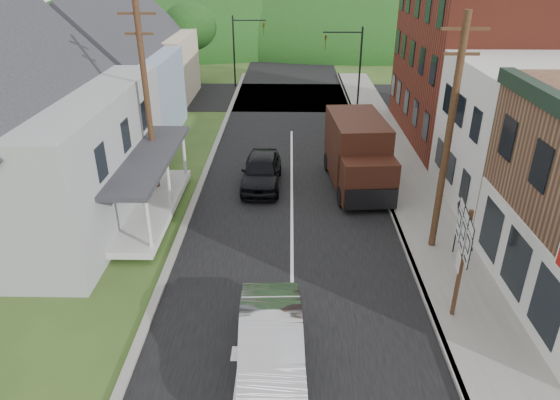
# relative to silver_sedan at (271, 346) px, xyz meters

# --- Properties ---
(ground) EXTENTS (120.00, 120.00, 0.00)m
(ground) POSITION_rel_silver_sedan_xyz_m (0.60, 3.15, -0.83)
(ground) COLOR #2D4719
(ground) RESTS_ON ground
(road) EXTENTS (9.00, 90.00, 0.02)m
(road) POSITION_rel_silver_sedan_xyz_m (0.60, 13.15, -0.83)
(road) COLOR black
(road) RESTS_ON ground
(cross_road) EXTENTS (60.00, 9.00, 0.02)m
(cross_road) POSITION_rel_silver_sedan_xyz_m (0.60, 30.15, -0.83)
(cross_road) COLOR black
(cross_road) RESTS_ON ground
(sidewalk_right) EXTENTS (2.80, 55.00, 0.15)m
(sidewalk_right) POSITION_rel_silver_sedan_xyz_m (6.50, 11.15, -0.76)
(sidewalk_right) COLOR slate
(sidewalk_right) RESTS_ON ground
(curb_right) EXTENTS (0.20, 55.00, 0.15)m
(curb_right) POSITION_rel_silver_sedan_xyz_m (5.15, 11.15, -0.76)
(curb_right) COLOR slate
(curb_right) RESTS_ON ground
(curb_left) EXTENTS (0.30, 55.00, 0.12)m
(curb_left) POSITION_rel_silver_sedan_xyz_m (-4.05, 11.15, -0.77)
(curb_left) COLOR slate
(curb_left) RESTS_ON ground
(storefront_white) EXTENTS (8.00, 7.00, 6.50)m
(storefront_white) POSITION_rel_silver_sedan_xyz_m (11.90, 10.65, 2.42)
(storefront_white) COLOR silver
(storefront_white) RESTS_ON ground
(storefront_red) EXTENTS (8.00, 12.00, 10.00)m
(storefront_red) POSITION_rel_silver_sedan_xyz_m (11.90, 20.15, 4.17)
(storefront_red) COLOR maroon
(storefront_red) RESTS_ON ground
(house_gray) EXTENTS (10.20, 12.24, 8.35)m
(house_gray) POSITION_rel_silver_sedan_xyz_m (-11.40, 9.15, 3.40)
(house_gray) COLOR #9A9C9F
(house_gray) RESTS_ON ground
(house_blue) EXTENTS (7.14, 8.16, 7.28)m
(house_blue) POSITION_rel_silver_sedan_xyz_m (-10.40, 20.15, 2.86)
(house_blue) COLOR #7C8EA9
(house_blue) RESTS_ON ground
(house_cream) EXTENTS (7.14, 8.16, 7.28)m
(house_cream) POSITION_rel_silver_sedan_xyz_m (-10.90, 29.15, 2.86)
(house_cream) COLOR beige
(house_cream) RESTS_ON ground
(utility_pole_right) EXTENTS (1.60, 0.26, 9.00)m
(utility_pole_right) POSITION_rel_silver_sedan_xyz_m (6.20, 6.65, 3.82)
(utility_pole_right) COLOR #472D19
(utility_pole_right) RESTS_ON ground
(utility_pole_left) EXTENTS (1.60, 0.26, 9.00)m
(utility_pole_left) POSITION_rel_silver_sedan_xyz_m (-5.90, 11.15, 3.82)
(utility_pole_left) COLOR #472D19
(utility_pole_left) RESTS_ON ground
(traffic_signal_right) EXTENTS (2.87, 0.20, 6.00)m
(traffic_signal_right) POSITION_rel_silver_sedan_xyz_m (4.90, 26.65, 2.92)
(traffic_signal_right) COLOR black
(traffic_signal_right) RESTS_ON ground
(traffic_signal_left) EXTENTS (2.87, 0.20, 6.00)m
(traffic_signal_left) POSITION_rel_silver_sedan_xyz_m (-3.70, 33.65, 2.92)
(traffic_signal_left) COLOR black
(traffic_signal_left) RESTS_ON ground
(tree_left_c) EXTENTS (5.80, 5.80, 8.41)m
(tree_left_c) POSITION_rel_silver_sedan_xyz_m (-18.40, 23.15, 5.10)
(tree_left_c) COLOR #382616
(tree_left_c) RESTS_ON ground
(tree_left_d) EXTENTS (4.80, 4.80, 6.94)m
(tree_left_d) POSITION_rel_silver_sedan_xyz_m (-8.40, 35.15, 4.05)
(tree_left_d) COLOR #382616
(tree_left_d) RESTS_ON ground
(forested_ridge) EXTENTS (90.00, 30.00, 16.00)m
(forested_ridge) POSITION_rel_silver_sedan_xyz_m (0.60, 58.15, -0.83)
(forested_ridge) COLOR black
(forested_ridge) RESTS_ON ground
(silver_sedan) EXTENTS (2.00, 5.13, 1.67)m
(silver_sedan) POSITION_rel_silver_sedan_xyz_m (0.00, 0.00, 0.00)
(silver_sedan) COLOR #A2A3A7
(silver_sedan) RESTS_ON ground
(dark_sedan) EXTENTS (1.99, 4.77, 1.61)m
(dark_sedan) POSITION_rel_silver_sedan_xyz_m (-0.93, 12.51, -0.03)
(dark_sedan) COLOR black
(dark_sedan) RESTS_ON ground
(delivery_van) EXTENTS (2.98, 6.33, 3.44)m
(delivery_van) POSITION_rel_silver_sedan_xyz_m (3.86, 12.50, 0.91)
(delivery_van) COLOR black
(delivery_van) RESTS_ON ground
(route_sign_cluster) EXTENTS (0.39, 2.15, 3.78)m
(route_sign_cluster) POSITION_rel_silver_sedan_xyz_m (5.72, 2.35, 1.77)
(route_sign_cluster) COLOR #472D19
(route_sign_cluster) RESTS_ON sidewalk_right
(warning_sign) EXTENTS (0.12, 0.63, 2.29)m
(warning_sign) POSITION_rel_silver_sedan_xyz_m (6.87, 6.11, 0.78)
(warning_sign) COLOR black
(warning_sign) RESTS_ON sidewalk_right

